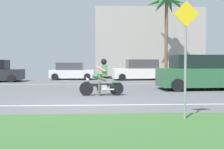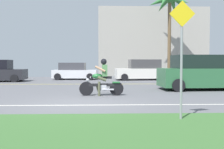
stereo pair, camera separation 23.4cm
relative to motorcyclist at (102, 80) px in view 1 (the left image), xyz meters
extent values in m
cube|color=slate|center=(-0.71, 0.77, -0.70)|extent=(56.00, 30.00, 0.04)
cube|color=#3D6B33|center=(-0.71, -6.33, -0.65)|extent=(56.00, 3.80, 0.06)
cube|color=silver|center=(-0.71, -2.61, -0.67)|extent=(50.40, 0.12, 0.01)
cube|color=yellow|center=(-0.71, 6.26, -0.67)|extent=(50.40, 0.12, 0.01)
cylinder|color=black|center=(-0.67, -0.01, -0.38)|extent=(0.61, 0.10, 0.61)
cylinder|color=black|center=(0.64, 0.02, -0.38)|extent=(0.61, 0.10, 0.61)
cylinder|color=#B7BAC1|center=(-0.57, -0.01, -0.13)|extent=(0.27, 0.06, 0.53)
cube|color=black|center=(-0.02, 0.00, -0.21)|extent=(1.10, 0.13, 0.12)
cube|color=#B7BAC1|center=(0.03, 0.00, -0.33)|extent=(0.33, 0.21, 0.24)
ellipsoid|color=#236B33|center=(-0.20, 0.00, 0.17)|extent=(0.44, 0.24, 0.22)
cube|color=black|center=(0.18, 0.01, 0.11)|extent=(0.49, 0.23, 0.10)
cube|color=#236B33|center=(0.62, 0.02, -0.10)|extent=(0.33, 0.17, 0.06)
cylinder|color=#B7BAC1|center=(-0.49, -0.01, 0.12)|extent=(0.05, 0.63, 0.04)
sphere|color=#B7BAC1|center=(-0.61, -0.01, 0.00)|extent=(0.14, 0.14, 0.14)
cylinder|color=#B7BAC1|center=(0.27, -0.11, -0.41)|extent=(0.51, 0.08, 0.07)
cube|color=#4C7F4C|center=(0.12, 0.01, 0.41)|extent=(0.23, 0.33, 0.50)
sphere|color=black|center=(0.08, 0.01, 0.80)|extent=(0.26, 0.26, 0.26)
cylinder|color=#51563D|center=(0.00, 0.10, 0.06)|extent=(0.41, 0.14, 0.25)
cylinder|color=#51563D|center=(0.01, -0.10, 0.06)|extent=(0.41, 0.14, 0.25)
cylinder|color=#51563D|center=(-0.11, -0.14, -0.37)|extent=(0.11, 0.11, 0.62)
cylinder|color=#51563D|center=(-0.16, 0.12, -0.41)|extent=(0.21, 0.12, 0.34)
cylinder|color=tan|center=(-0.08, 0.20, 0.49)|extent=(0.46, 0.10, 0.29)
cylinder|color=tan|center=(-0.07, -0.20, 0.49)|extent=(0.46, 0.10, 0.29)
cube|color=#2D663D|center=(5.35, 2.35, -0.02)|extent=(4.62, 2.05, 0.96)
cube|color=black|center=(5.44, 2.36, 0.81)|extent=(3.34, 1.74, 0.70)
cylinder|color=black|center=(6.96, 3.35, -0.36)|extent=(0.65, 0.24, 0.64)
cylinder|color=black|center=(3.68, 3.24, -0.36)|extent=(0.65, 0.24, 0.64)
cylinder|color=black|center=(3.74, 1.35, -0.36)|extent=(0.65, 0.24, 0.64)
cylinder|color=black|center=(-6.46, 8.20, -0.40)|extent=(0.57, 0.20, 0.56)
cylinder|color=black|center=(-6.54, 10.02, -0.40)|extent=(0.57, 0.20, 0.56)
cube|color=silver|center=(-2.32, 11.24, -0.19)|extent=(3.78, 1.80, 0.67)
cube|color=#414147|center=(-2.54, 11.25, 0.45)|extent=(2.21, 1.50, 0.62)
cylinder|color=black|center=(-3.69, 10.50, -0.40)|extent=(0.57, 0.21, 0.56)
cylinder|color=black|center=(-1.03, 10.36, -0.40)|extent=(0.57, 0.21, 0.56)
cylinder|color=black|center=(-3.61, 12.11, -0.40)|extent=(0.57, 0.21, 0.56)
cylinder|color=black|center=(-0.95, 11.98, -0.40)|extent=(0.57, 0.21, 0.56)
cube|color=white|center=(3.26, 10.54, -0.12)|extent=(4.43, 2.03, 0.81)
cube|color=#444346|center=(3.52, 10.56, 0.65)|extent=(2.60, 1.66, 0.74)
cylinder|color=black|center=(4.75, 11.51, -0.40)|extent=(0.57, 0.22, 0.56)
cylinder|color=black|center=(1.65, 11.29, -0.40)|extent=(0.57, 0.22, 0.56)
cylinder|color=black|center=(4.87, 9.79, -0.40)|extent=(0.57, 0.22, 0.56)
cylinder|color=black|center=(1.77, 9.57, -0.40)|extent=(0.57, 0.22, 0.56)
cube|color=#232328|center=(9.11, 11.33, -0.13)|extent=(3.92, 1.86, 0.78)
cube|color=black|center=(8.88, 11.33, 0.61)|extent=(2.28, 1.59, 0.72)
cylinder|color=black|center=(7.71, 10.41, -0.40)|extent=(0.56, 0.18, 0.56)
cylinder|color=black|center=(10.52, 10.43, -0.40)|extent=(0.56, 0.18, 0.56)
cylinder|color=black|center=(7.70, 12.23, -0.40)|extent=(0.56, 0.18, 0.56)
cylinder|color=black|center=(10.51, 12.25, -0.40)|extent=(0.56, 0.18, 0.56)
cylinder|color=brown|center=(6.40, 13.78, 3.07)|extent=(0.32, 0.32, 7.49)
cone|color=#337538|center=(7.39, 13.97, 6.57)|extent=(2.33, 1.21, 2.06)
cone|color=#337538|center=(6.94, 14.63, 6.57)|extent=(1.85, 2.27, 2.11)
cone|color=#337538|center=(6.05, 14.73, 6.57)|extent=(1.56, 2.45, 1.89)
cone|color=#337538|center=(5.41, 13.61, 6.57)|extent=(2.47, 1.20, 1.64)
cone|color=#337538|center=(5.77, 13.00, 6.57)|extent=(2.01, 2.20, 2.11)
cone|color=#337538|center=(7.07, 13.03, 6.57)|extent=(2.17, 2.31, 1.66)
cylinder|color=gray|center=(1.94, -5.15, 0.50)|extent=(0.06, 0.06, 2.35)
cube|color=yellow|center=(1.94, -5.17, 1.91)|extent=(0.62, 0.03, 0.62)
cube|color=#A8A399|center=(5.55, 18.77, 3.04)|extent=(11.94, 4.00, 7.44)
camera|label=1|loc=(-0.19, -11.49, 0.74)|focal=42.64mm
camera|label=2|loc=(0.04, -11.50, 0.74)|focal=42.64mm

